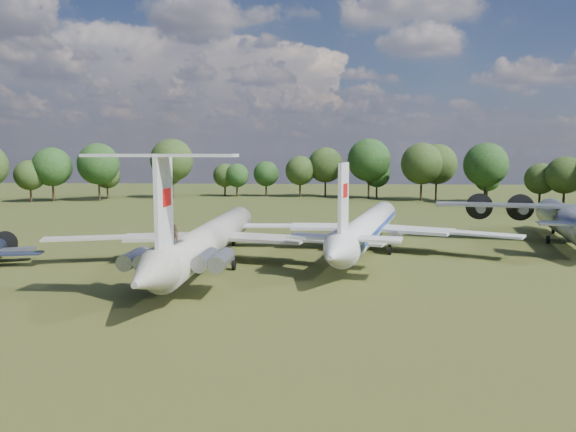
# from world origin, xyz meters

# --- Properties ---
(ground) EXTENTS (300.00, 300.00, 0.00)m
(ground) POSITION_xyz_m (0.00, 0.00, 0.00)
(ground) COLOR #233E14
(ground) RESTS_ON ground
(il62_airliner) EXTENTS (37.73, 48.36, 4.65)m
(il62_airliner) POSITION_xyz_m (-0.88, -3.78, 2.32)
(il62_airliner) COLOR silver
(il62_airliner) RESTS_ON ground
(tu104_jet) EXTENTS (44.54, 53.35, 4.67)m
(tu104_jet) POSITION_xyz_m (16.29, 5.71, 2.34)
(tu104_jet) COLOR silver
(tu104_jet) RESTS_ON ground
(an12_transport) EXTENTS (40.69, 43.74, 4.94)m
(an12_transport) POSITION_xyz_m (43.14, 13.82, 2.47)
(an12_transport) COLOR #A4A6AB
(an12_transport) RESTS_ON ground
(person_on_il62) EXTENTS (0.65, 0.52, 1.56)m
(person_on_il62) POSITION_xyz_m (-1.24, -16.79, 5.43)
(person_on_il62) COLOR #946F4B
(person_on_il62) RESTS_ON il62_airliner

